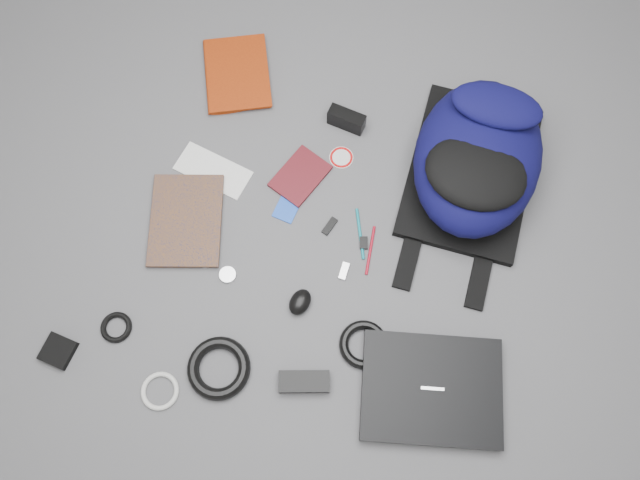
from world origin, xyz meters
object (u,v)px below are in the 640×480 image
(mouse, at_px, (300,302))
(power_brick, at_px, (304,382))
(backpack, at_px, (478,157))
(textbook_red, at_px, (206,77))
(comic_book, at_px, (151,220))
(laptop, at_px, (431,389))
(dvd_case, at_px, (300,176))
(compact_camera, at_px, (347,120))
(pouch, at_px, (58,351))

(mouse, bearing_deg, power_brick, -58.26)
(backpack, distance_m, mouse, 0.63)
(textbook_red, bearing_deg, comic_book, -112.52)
(laptop, height_order, dvd_case, laptop)
(backpack, xyz_separation_m, compact_camera, (-0.39, 0.05, -0.08))
(power_brick, bearing_deg, mouse, 93.13)
(mouse, bearing_deg, backpack, 66.62)
(textbook_red, xyz_separation_m, power_brick, (0.58, -0.78, 0.00))
(comic_book, bearing_deg, pouch, -119.74)
(laptop, xyz_separation_m, compact_camera, (-0.44, 0.68, 0.01))
(textbook_red, xyz_separation_m, dvd_case, (0.38, -0.22, -0.01))
(compact_camera, xyz_separation_m, pouch, (-0.53, -0.89, -0.02))
(laptop, bearing_deg, power_brick, -179.19)
(compact_camera, bearing_deg, mouse, -79.52)
(textbook_red, relative_size, power_brick, 1.98)
(dvd_case, bearing_deg, laptop, -22.28)
(textbook_red, bearing_deg, compact_camera, -26.82)
(compact_camera, distance_m, pouch, 1.04)
(dvd_case, xyz_separation_m, pouch, (-0.46, -0.68, 0.00))
(comic_book, height_order, dvd_case, comic_book)
(textbook_red, distance_m, pouch, 0.91)
(mouse, relative_size, power_brick, 0.58)
(mouse, bearing_deg, comic_book, 179.04)
(dvd_case, distance_m, power_brick, 0.59)
(backpack, height_order, laptop, backpack)
(dvd_case, relative_size, mouse, 2.13)
(backpack, height_order, mouse, backpack)
(textbook_red, bearing_deg, pouch, -119.33)
(backpack, relative_size, textbook_red, 2.07)
(backpack, height_order, dvd_case, backpack)
(textbook_red, relative_size, mouse, 3.42)
(backpack, height_order, pouch, backpack)
(textbook_red, height_order, pouch, textbook_red)
(mouse, height_order, pouch, mouse)
(backpack, height_order, comic_book, backpack)
(textbook_red, distance_m, comic_book, 0.49)
(textbook_red, distance_m, dvd_case, 0.44)
(comic_book, height_order, pouch, comic_book)
(pouch, bearing_deg, laptop, 11.80)
(pouch, bearing_deg, comic_book, 77.53)
(backpack, xyz_separation_m, mouse, (-0.35, -0.52, -0.09))
(dvd_case, bearing_deg, pouch, -103.37)
(textbook_red, height_order, power_brick, power_brick)
(power_brick, bearing_deg, laptop, -3.74)
(pouch, bearing_deg, power_brick, 10.57)
(compact_camera, bearing_deg, power_brick, -74.90)
(compact_camera, distance_m, power_brick, 0.77)
(comic_book, bearing_deg, laptop, -30.98)
(backpack, relative_size, comic_book, 1.94)
(backpack, bearing_deg, pouch, -139.32)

